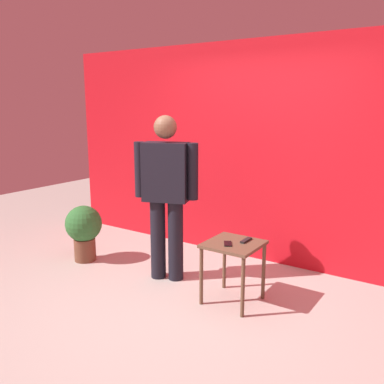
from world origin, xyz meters
The scene contains 7 objects.
ground_plane centered at (0.00, 0.00, 0.00)m, with size 12.00×12.00×0.00m, color #B7B2A8.
back_wall_red centered at (0.00, 1.68, 1.31)m, with size 5.72×0.12×2.62m, color red.
standing_person centered at (-0.47, 0.53, 0.99)m, with size 0.70×0.38×1.78m.
side_table centered at (0.40, 0.43, 0.50)m, with size 0.50×0.50×0.60m.
cell_phone centered at (0.38, 0.37, 0.60)m, with size 0.07×0.14×0.01m, color black.
tv_remote centered at (0.48, 0.54, 0.61)m, with size 0.04×0.17×0.02m, color black.
potted_plant centered at (-1.63, 0.38, 0.41)m, with size 0.44×0.44×0.69m.
Camera 1 is at (2.18, -2.91, 1.89)m, focal length 39.03 mm.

